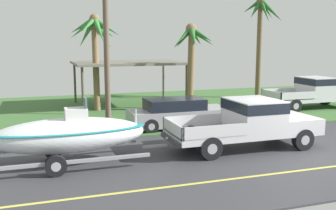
{
  "coord_description": "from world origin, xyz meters",
  "views": [
    {
      "loc": [
        -8.92,
        -11.47,
        3.93
      ],
      "look_at": [
        -4.21,
        2.47,
        1.56
      ],
      "focal_mm": 41.57,
      "sensor_mm": 36.0,
      "label": 1
    }
  ],
  "objects_px": {
    "parked_sedan_near": "(178,113)",
    "palm_tree_near_left": "(192,46)",
    "palm_tree_near_right": "(96,37)",
    "pickup_truck_towing": "(252,121)",
    "carport_awning": "(128,64)",
    "utility_pole": "(106,35)",
    "boat_on_trailer": "(68,135)",
    "palm_tree_mid": "(261,23)",
    "parked_pickup_background": "(315,91)"
  },
  "relations": [
    {
      "from": "pickup_truck_towing",
      "to": "boat_on_trailer",
      "type": "relative_size",
      "value": 0.97
    },
    {
      "from": "parked_sedan_near",
      "to": "carport_awning",
      "type": "distance_m",
      "value": 7.16
    },
    {
      "from": "parked_pickup_background",
      "to": "parked_sedan_near",
      "type": "xyz_separation_m",
      "value": [
        -9.61,
        -2.36,
        -0.37
      ]
    },
    {
      "from": "parked_pickup_background",
      "to": "parked_sedan_near",
      "type": "bearing_deg",
      "value": -166.19
    },
    {
      "from": "parked_sedan_near",
      "to": "palm_tree_near_right",
      "type": "relative_size",
      "value": 0.85
    },
    {
      "from": "carport_awning",
      "to": "utility_pole",
      "type": "xyz_separation_m",
      "value": [
        -2.57,
        -7.46,
        1.58
      ]
    },
    {
      "from": "parked_pickup_background",
      "to": "carport_awning",
      "type": "xyz_separation_m",
      "value": [
        -10.4,
        4.47,
        1.6
      ]
    },
    {
      "from": "pickup_truck_towing",
      "to": "parked_pickup_background",
      "type": "height_order",
      "value": "parked_pickup_background"
    },
    {
      "from": "parked_pickup_background",
      "to": "palm_tree_near_right",
      "type": "relative_size",
      "value": 1.03
    },
    {
      "from": "parked_pickup_background",
      "to": "utility_pole",
      "type": "xyz_separation_m",
      "value": [
        -12.97,
        -2.99,
        3.18
      ]
    },
    {
      "from": "carport_awning",
      "to": "palm_tree_near_right",
      "type": "distance_m",
      "value": 2.82
    },
    {
      "from": "palm_tree_near_left",
      "to": "palm_tree_near_right",
      "type": "xyz_separation_m",
      "value": [
        -5.11,
        1.92,
        0.49
      ]
    },
    {
      "from": "boat_on_trailer",
      "to": "palm_tree_near_right",
      "type": "xyz_separation_m",
      "value": [
        2.4,
        9.94,
        3.23
      ]
    },
    {
      "from": "palm_tree_near_left",
      "to": "parked_pickup_background",
      "type": "bearing_deg",
      "value": -11.43
    },
    {
      "from": "carport_awning",
      "to": "parked_pickup_background",
      "type": "bearing_deg",
      "value": -23.29
    },
    {
      "from": "pickup_truck_towing",
      "to": "parked_sedan_near",
      "type": "relative_size",
      "value": 1.26
    },
    {
      "from": "boat_on_trailer",
      "to": "parked_pickup_background",
      "type": "xyz_separation_m",
      "value": [
        14.88,
        6.52,
        0.04
      ]
    },
    {
      "from": "parked_pickup_background",
      "to": "boat_on_trailer",
      "type": "bearing_deg",
      "value": -156.33
    },
    {
      "from": "parked_sedan_near",
      "to": "utility_pole",
      "type": "xyz_separation_m",
      "value": [
        -3.36,
        -0.63,
        3.55
      ]
    },
    {
      "from": "boat_on_trailer",
      "to": "palm_tree_near_right",
      "type": "relative_size",
      "value": 1.1
    },
    {
      "from": "carport_awning",
      "to": "palm_tree_near_left",
      "type": "xyz_separation_m",
      "value": [
        3.03,
        -2.98,
        1.09
      ]
    },
    {
      "from": "carport_awning",
      "to": "palm_tree_near_left",
      "type": "height_order",
      "value": "palm_tree_near_left"
    },
    {
      "from": "carport_awning",
      "to": "palm_tree_near_left",
      "type": "relative_size",
      "value": 1.31
    },
    {
      "from": "parked_sedan_near",
      "to": "utility_pole",
      "type": "distance_m",
      "value": 4.93
    },
    {
      "from": "boat_on_trailer",
      "to": "parked_pickup_background",
      "type": "height_order",
      "value": "boat_on_trailer"
    },
    {
      "from": "boat_on_trailer",
      "to": "palm_tree_mid",
      "type": "relative_size",
      "value": 0.86
    },
    {
      "from": "palm_tree_near_left",
      "to": "utility_pole",
      "type": "bearing_deg",
      "value": -141.34
    },
    {
      "from": "palm_tree_mid",
      "to": "palm_tree_near_right",
      "type": "bearing_deg",
      "value": -172.44
    },
    {
      "from": "parked_pickup_background",
      "to": "utility_pole",
      "type": "distance_m",
      "value": 13.68
    },
    {
      "from": "palm_tree_near_right",
      "to": "utility_pole",
      "type": "height_order",
      "value": "utility_pole"
    },
    {
      "from": "palm_tree_mid",
      "to": "utility_pole",
      "type": "bearing_deg",
      "value": -146.82
    },
    {
      "from": "parked_sedan_near",
      "to": "palm_tree_near_right",
      "type": "xyz_separation_m",
      "value": [
        -2.87,
        5.78,
        3.56
      ]
    },
    {
      "from": "boat_on_trailer",
      "to": "palm_tree_mid",
      "type": "distance_m",
      "value": 18.67
    },
    {
      "from": "pickup_truck_towing",
      "to": "boat_on_trailer",
      "type": "xyz_separation_m",
      "value": [
        -6.73,
        -0.0,
        -0.03
      ]
    },
    {
      "from": "palm_tree_near_left",
      "to": "palm_tree_mid",
      "type": "relative_size",
      "value": 0.71
    },
    {
      "from": "pickup_truck_towing",
      "to": "palm_tree_near_left",
      "type": "bearing_deg",
      "value": 84.45
    },
    {
      "from": "parked_pickup_background",
      "to": "pickup_truck_towing",
      "type": "bearing_deg",
      "value": -141.32
    },
    {
      "from": "parked_pickup_background",
      "to": "palm_tree_near_right",
      "type": "bearing_deg",
      "value": 164.69
    },
    {
      "from": "parked_pickup_background",
      "to": "palm_tree_mid",
      "type": "bearing_deg",
      "value": 99.24
    },
    {
      "from": "parked_pickup_background",
      "to": "carport_awning",
      "type": "distance_m",
      "value": 11.43
    },
    {
      "from": "pickup_truck_towing",
      "to": "palm_tree_mid",
      "type": "distance_m",
      "value": 14.28
    },
    {
      "from": "palm_tree_near_left",
      "to": "palm_tree_near_right",
      "type": "height_order",
      "value": "palm_tree_near_right"
    },
    {
      "from": "parked_sedan_near",
      "to": "palm_tree_near_left",
      "type": "distance_m",
      "value": 5.41
    },
    {
      "from": "palm_tree_near_left",
      "to": "palm_tree_near_right",
      "type": "distance_m",
      "value": 5.48
    },
    {
      "from": "boat_on_trailer",
      "to": "palm_tree_near_left",
      "type": "bearing_deg",
      "value": 46.85
    },
    {
      "from": "palm_tree_near_right",
      "to": "carport_awning",
      "type": "bearing_deg",
      "value": 27.02
    },
    {
      "from": "boat_on_trailer",
      "to": "carport_awning",
      "type": "relative_size",
      "value": 0.93
    },
    {
      "from": "palm_tree_near_left",
      "to": "utility_pole",
      "type": "distance_m",
      "value": 7.19
    },
    {
      "from": "parked_sedan_near",
      "to": "utility_pole",
      "type": "bearing_deg",
      "value": -169.43
    },
    {
      "from": "pickup_truck_towing",
      "to": "carport_awning",
      "type": "xyz_separation_m",
      "value": [
        -2.25,
        11.0,
        1.61
      ]
    }
  ]
}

